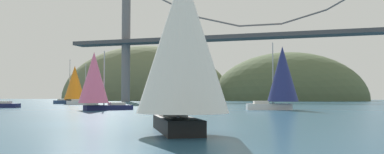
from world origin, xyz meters
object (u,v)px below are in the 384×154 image
object	(u,v)px
sailboat_yellow_sail	(91,84)
sailboat_orange_sail	(74,84)
sailboat_navy_sail	(282,76)
channel_buoy	(185,107)
sailboat_white_mainsail	(182,46)
sailboat_pink_spinnaker	(95,80)

from	to	relation	value
sailboat_yellow_sail	sailboat_orange_sail	size ratio (longest dim) A/B	0.83
sailboat_navy_sail	channel_buoy	distance (m)	13.11
sailboat_navy_sail	sailboat_orange_sail	size ratio (longest dim) A/B	0.87
sailboat_white_mainsail	channel_buoy	bearing A→B (deg)	107.93
sailboat_yellow_sail	sailboat_orange_sail	world-z (taller)	sailboat_orange_sail
sailboat_pink_spinnaker	sailboat_white_mainsail	world-z (taller)	sailboat_white_mainsail
sailboat_navy_sail	sailboat_orange_sail	world-z (taller)	sailboat_orange_sail
sailboat_pink_spinnaker	sailboat_orange_sail	world-z (taller)	sailboat_orange_sail
sailboat_navy_sail	sailboat_yellow_sail	bearing A→B (deg)	153.93
sailboat_white_mainsail	channel_buoy	world-z (taller)	sailboat_white_mainsail
sailboat_white_mainsail	sailboat_yellow_sail	bearing A→B (deg)	124.75
sailboat_orange_sail	sailboat_navy_sail	bearing A→B (deg)	-27.18
sailboat_pink_spinnaker	sailboat_white_mainsail	bearing A→B (deg)	-52.58
sailboat_orange_sail	sailboat_white_mainsail	xyz separation A→B (m)	(44.83, -58.94, -0.45)
sailboat_navy_sail	sailboat_pink_spinnaker	world-z (taller)	sailboat_navy_sail
sailboat_yellow_sail	sailboat_pink_spinnaker	size ratio (longest dim) A/B	1.12
sailboat_yellow_sail	sailboat_navy_sail	world-z (taller)	sailboat_navy_sail
sailboat_white_mainsail	channel_buoy	xyz separation A→B (m)	(-10.46, 32.32, -3.65)
sailboat_orange_sail	channel_buoy	size ratio (longest dim) A/B	3.77
sailboat_orange_sail	sailboat_white_mainsail	size ratio (longest dim) A/B	1.22
sailboat_yellow_sail	sailboat_pink_spinnaker	world-z (taller)	sailboat_yellow_sail
sailboat_yellow_sail	sailboat_pink_spinnaker	bearing A→B (deg)	-57.96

